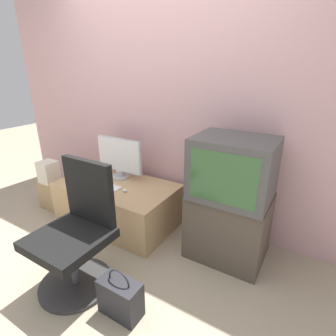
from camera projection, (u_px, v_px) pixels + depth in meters
ground_plane at (74, 285)px, 2.04m from camera, size 12.00×12.00×0.00m
wall_back at (163, 97)px, 2.63m from camera, size 4.40×0.05×2.60m
desk at (118, 203)px, 2.81m from camera, size 1.23×0.71×0.44m
side_stand at (228, 225)px, 2.28m from camera, size 0.64×0.49×0.59m
main_monitor at (119, 158)px, 2.82m from camera, size 0.59×0.21×0.45m
keyboard at (105, 186)px, 2.67m from camera, size 0.36×0.12×0.01m
mouse at (125, 191)px, 2.55m from camera, size 0.06×0.03×0.03m
crt_tv at (233, 169)px, 2.05m from camera, size 0.62×0.48×0.50m
office_chair at (77, 236)px, 1.94m from camera, size 0.55×0.55×0.96m
cardboard_box_lower at (52, 195)px, 3.11m from camera, size 0.27×0.20×0.33m
cardboard_box_upper at (48, 172)px, 3.00m from camera, size 0.19×0.18×0.25m
handbag at (120, 298)px, 1.75m from camera, size 0.29×0.15×0.37m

